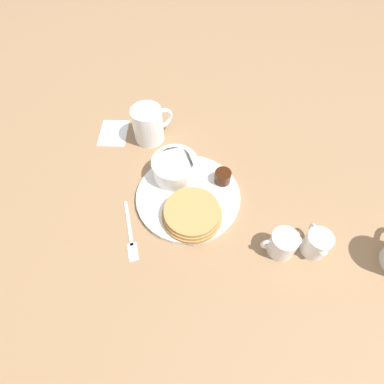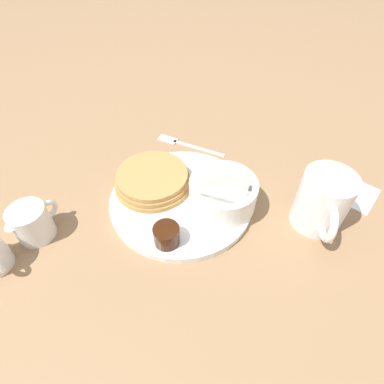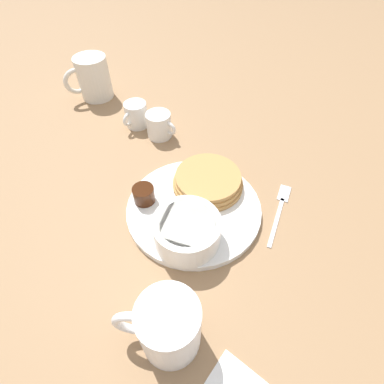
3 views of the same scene
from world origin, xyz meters
name	(u,v)px [view 3 (image 3 of 3)]	position (x,y,z in m)	size (l,w,h in m)	color
ground_plane	(194,211)	(0.00, 0.00, 0.00)	(4.00, 4.00, 0.00)	#93704C
plate	(194,208)	(0.00, 0.00, 0.01)	(0.24, 0.24, 0.01)	white
pancake_stack	(208,181)	(0.06, 0.01, 0.03)	(0.13, 0.13, 0.03)	#B78447
bowl	(187,230)	(-0.06, -0.04, 0.04)	(0.11, 0.11, 0.05)	white
syrup_cup	(144,194)	(-0.05, 0.08, 0.03)	(0.04, 0.04, 0.03)	#38190A
butter_ramekin	(176,243)	(-0.08, -0.03, 0.03)	(0.04, 0.04, 0.04)	white
coffee_mug	(167,327)	(-0.18, -0.12, 0.05)	(0.08, 0.10, 0.09)	white
creamer_pitcher_near	(159,125)	(0.11, 0.20, 0.03)	(0.05, 0.08, 0.06)	white
creamer_pitcher_far	(136,114)	(0.11, 0.27, 0.03)	(0.07, 0.05, 0.06)	white
fork	(280,206)	(0.11, -0.11, 0.00)	(0.14, 0.06, 0.00)	silver
second_mug	(93,78)	(0.12, 0.44, 0.05)	(0.11, 0.08, 0.10)	silver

